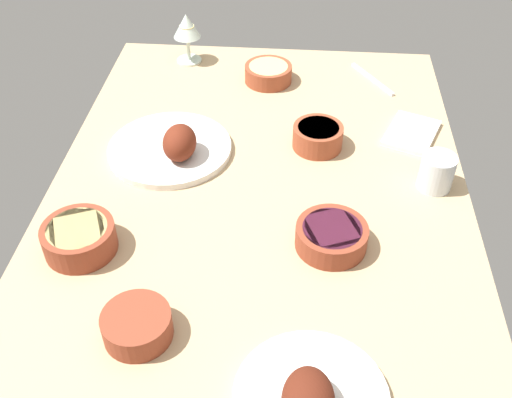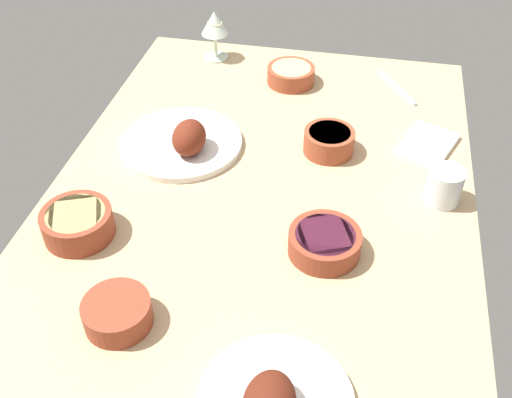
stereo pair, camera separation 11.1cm
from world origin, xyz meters
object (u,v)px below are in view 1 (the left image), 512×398
Objects in this scene: bowl_soup at (318,136)px; bowl_pasta at (79,237)px; plate_far_side at (173,147)px; bowl_onions at (332,236)px; bowl_sauce at (137,325)px; bowl_potatoes at (268,73)px; wine_glass at (187,28)px; water_tumbler at (437,172)px; fork_loose at (372,79)px; folded_napkin at (411,133)px.

bowl_pasta is at bearing 129.54° from bowl_soup.
bowl_pasta is (-31.31, 11.97, 0.95)cm from plate_far_side.
bowl_onions is (-26.44, -35.76, 0.47)cm from plate_far_side.
bowl_soup is 63.09cm from bowl_sauce.
bowl_potatoes is at bearing 14.81° from bowl_onions.
bowl_sauce is at bearing -175.99° from plate_far_side.
bowl_soup is at bearing -136.35° from wine_glass.
wine_glass is (70.72, 39.48, 7.34)cm from bowl_onions.
bowl_soup is 32.36cm from bowl_onions.
bowl_pasta is (-66.13, 31.53, 0.54)cm from bowl_potatoes.
bowl_soup is at bearing 63.55° from water_tumbler.
bowl_pasta is 1.77× the size of water_tumbler.
plate_far_side is 50.11cm from bowl_sauce.
bowl_sauce is at bearing -175.61° from wine_glass.
bowl_soup is 28.10cm from water_tumbler.
bowl_sauce is 98.13cm from fork_loose.
water_tumbler reaches higher than bowl_pasta.
bowl_soup is 1.48× the size of water_tumbler.
plate_far_side is 2.05× the size of bowl_pasta.
water_tumbler is (19.73, -22.36, 1.33)cm from bowl_onions.
bowl_pasta is at bearing 109.33° from water_tumbler.
bowl_sauce is (-55.78, 29.48, -0.31)cm from bowl_soup.
bowl_soup is 0.83× the size of wine_glass.
fork_loose is (68.83, -59.80, -2.67)cm from bowl_pasta.
bowl_potatoes is at bearing 24.81° from bowl_soup.
wine_glass is at bearing 50.50° from water_tumbler.
bowl_pasta is 47.98cm from bowl_onions.
plate_far_side is at bearing 4.01° from bowl_sauce.
wine_glass reaches higher than bowl_sauce.
bowl_sauce is at bearing -140.37° from bowl_pasta.
wine_glass reaches higher than bowl_potatoes.
water_tumbler is at bearing -70.67° from bowl_pasta.
bowl_onions reaches higher than bowl_potatoes.
folded_napkin is (-22.59, -35.95, -1.93)cm from bowl_potatoes.
wine_glass is 68.00cm from folded_napkin.
bowl_soup reaches higher than bowl_potatoes.
fork_loose is at bearing 13.10° from water_tumbler.
plate_far_side is 2.44× the size of bowl_sauce.
wine_glass is (38.49, 36.71, 6.96)cm from bowl_soup.
fork_loose is (31.73, -14.85, -2.57)cm from bowl_soup.
water_tumbler reaches higher than bowl_sauce.
plate_far_side is 2.03× the size of wine_glass.
bowl_potatoes is 28.48cm from fork_loose.
bowl_soup is at bearing -155.19° from bowl_potatoes.
water_tumbler is at bearing -129.50° from wine_glass.
bowl_soup is at bearing 105.94° from folded_napkin.
plate_far_side reaches higher than bowl_sauce.
wine_glass is at bearing 61.59° from folded_napkin.
bowl_pasta is 0.92× the size of folded_napkin.
water_tumbler reaches higher than bowl_onions.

